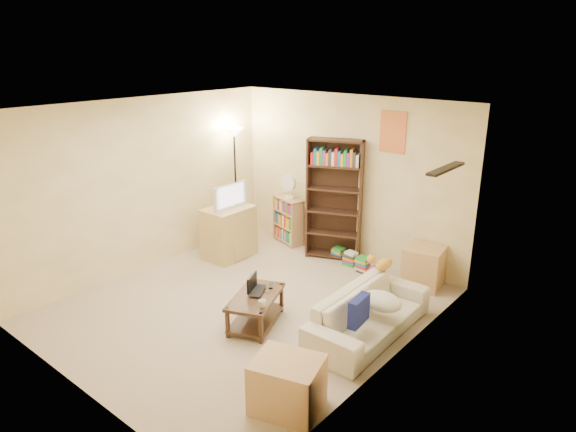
{
  "coord_description": "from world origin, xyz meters",
  "views": [
    {
      "loc": [
        4.16,
        -4.19,
        3.18
      ],
      "look_at": [
        0.1,
        0.7,
        1.05
      ],
      "focal_mm": 32.0,
      "sensor_mm": 36.0,
      "label": 1
    }
  ],
  "objects": [
    {
      "name": "book_stacks",
      "position": [
        0.48,
        1.85,
        0.1
      ],
      "size": [
        1.08,
        0.5,
        0.25
      ],
      "color": "red",
      "rests_on": "ground"
    },
    {
      "name": "coffee_table",
      "position": [
        0.4,
        -0.27,
        0.24
      ],
      "size": [
        0.77,
        0.97,
        0.38
      ],
      "rotation": [
        0.0,
        0.0,
        0.4
      ],
      "color": "#3B2516",
      "rests_on": "ground"
    },
    {
      "name": "tv_remote",
      "position": [
        0.38,
        0.03,
        0.39
      ],
      "size": [
        0.13,
        0.15,
        0.02
      ],
      "primitive_type": "cube",
      "rotation": [
        0.0,
        0.0,
        0.7
      ],
      "color": "black",
      "rests_on": "coffee_table"
    },
    {
      "name": "tv_stand",
      "position": [
        -1.34,
        0.98,
        0.4
      ],
      "size": [
        0.54,
        0.75,
        0.8
      ],
      "primitive_type": "cube",
      "rotation": [
        0.0,
        0.0,
        0.01
      ],
      "color": "tan",
      "rests_on": "ground"
    },
    {
      "name": "sofa",
      "position": [
        1.55,
        0.4,
        0.26
      ],
      "size": [
        1.8,
        0.77,
        0.52
      ],
      "primitive_type": "imported",
      "rotation": [
        0.0,
        0.0,
        1.59
      ],
      "color": "beige",
      "rests_on": "ground"
    },
    {
      "name": "cream_blanket",
      "position": [
        1.68,
        0.45,
        0.44
      ],
      "size": [
        0.48,
        0.34,
        0.2
      ],
      "primitive_type": "ellipsoid",
      "color": "beige",
      "rests_on": "sofa"
    },
    {
      "name": "tall_bookshelf",
      "position": [
        -0.07,
        2.01,
        0.98
      ],
      "size": [
        0.88,
        0.58,
        1.86
      ],
      "rotation": [
        0.0,
        0.0,
        0.4
      ],
      "color": "#3A2016",
      "rests_on": "ground"
    },
    {
      "name": "laptop_screen",
      "position": [
        0.29,
        -0.21,
        0.49
      ],
      "size": [
        0.12,
        0.27,
        0.19
      ],
      "primitive_type": "cube",
      "rotation": [
        0.0,
        0.0,
        0.4
      ],
      "color": "white",
      "rests_on": "laptop"
    },
    {
      "name": "navy_pillow",
      "position": [
        1.64,
        0.02,
        0.5
      ],
      "size": [
        0.14,
        0.35,
        0.31
      ],
      "primitive_type": "cube",
      "rotation": [
        0.0,
        0.0,
        1.69
      ],
      "color": "navy",
      "rests_on": "sofa"
    },
    {
      "name": "television",
      "position": [
        -1.34,
        0.98,
        0.99
      ],
      "size": [
        0.67,
        0.1,
        0.38
      ],
      "primitive_type": "imported",
      "rotation": [
        0.0,
        0.0,
        1.58
      ],
      "color": "black",
      "rests_on": "tv_stand"
    },
    {
      "name": "laptop",
      "position": [
        0.41,
        -0.16,
        0.39
      ],
      "size": [
        0.52,
        0.5,
        0.03
      ],
      "primitive_type": "imported",
      "rotation": [
        0.0,
        0.0,
        2.07
      ],
      "color": "black",
      "rests_on": "coffee_table"
    },
    {
      "name": "end_cabinet",
      "position": [
        1.65,
        -1.18,
        0.25
      ],
      "size": [
        0.72,
        0.66,
        0.5
      ],
      "primitive_type": "cube",
      "rotation": [
        0.0,
        0.0,
        0.29
      ],
      "color": "tan",
      "rests_on": "ground"
    },
    {
      "name": "desk_fan",
      "position": [
        -0.98,
        2.01,
        1.01
      ],
      "size": [
        0.28,
        0.16,
        0.42
      ],
      "color": "silver",
      "rests_on": "short_bookshelf"
    },
    {
      "name": "floor_lamp",
      "position": [
        -1.8,
        1.62,
        1.52
      ],
      "size": [
        0.32,
        0.32,
        1.9
      ],
      "color": "black",
      "rests_on": "ground"
    },
    {
      "name": "tabby_cat",
      "position": [
        1.31,
        1.08,
        0.59
      ],
      "size": [
        0.41,
        0.15,
        0.14
      ],
      "color": "gold",
      "rests_on": "sofa"
    },
    {
      "name": "side_table",
      "position": [
        1.47,
        1.97,
        0.28
      ],
      "size": [
        0.56,
        0.56,
        0.57
      ],
      "primitive_type": "cube",
      "rotation": [
        0.0,
        0.0,
        0.15
      ],
      "color": "tan",
      "rests_on": "ground"
    },
    {
      "name": "room",
      "position": [
        0.0,
        0.01,
        1.62
      ],
      "size": [
        4.5,
        4.54,
        2.52
      ],
      "color": "tan",
      "rests_on": "ground"
    },
    {
      "name": "short_bookshelf",
      "position": [
        -1.02,
        2.05,
        0.39
      ],
      "size": [
        0.65,
        0.41,
        0.78
      ],
      "rotation": [
        0.0,
        0.0,
        -0.31
      ],
      "color": "tan",
      "rests_on": "ground"
    },
    {
      "name": "mug",
      "position": [
        0.65,
        -0.42,
        0.42
      ],
      "size": [
        0.16,
        0.16,
        0.08
      ],
      "primitive_type": "imported",
      "rotation": [
        0.0,
        0.0,
        0.47
      ],
      "color": "white",
      "rests_on": "coffee_table"
    }
  ]
}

